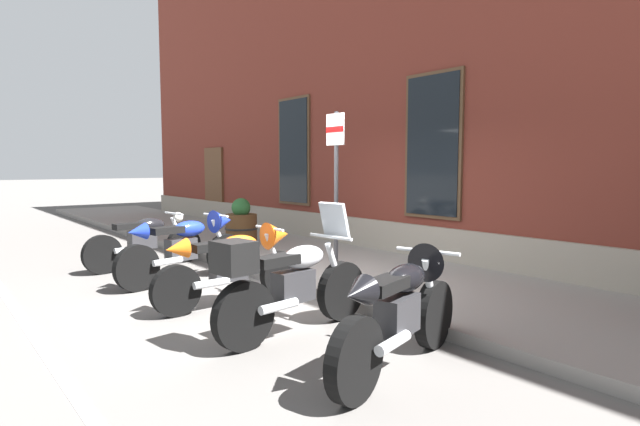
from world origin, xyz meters
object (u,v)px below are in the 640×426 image
object	(u,v)px
parking_sign	(336,171)
barrel_planter	(241,224)
motorcycle_blue_sport	(189,244)
motorcycle_orange_sport	(238,261)
motorcycle_black_naked	(146,241)
motorcycle_black_sport	(405,304)
motorcycle_silver_touring	(289,283)

from	to	relation	value
parking_sign	barrel_planter	world-z (taller)	parking_sign
motorcycle_blue_sport	parking_sign	bearing A→B (deg)	41.03
motorcycle_orange_sport	barrel_planter	distance (m)	4.40
motorcycle_black_naked	motorcycle_black_sport	size ratio (longest dim) A/B	1.03
motorcycle_silver_touring	parking_sign	world-z (taller)	parking_sign
motorcycle_orange_sport	parking_sign	bearing A→B (deg)	86.24
motorcycle_blue_sport	motorcycle_orange_sport	bearing A→B (deg)	-1.87
motorcycle_black_naked	motorcycle_black_sport	world-z (taller)	motorcycle_black_sport
motorcycle_blue_sport	motorcycle_orange_sport	size ratio (longest dim) A/B	1.03
motorcycle_silver_touring	motorcycle_black_sport	bearing A→B (deg)	12.13
motorcycle_orange_sport	motorcycle_black_sport	world-z (taller)	motorcycle_black_sport
motorcycle_black_naked	motorcycle_orange_sport	size ratio (longest dim) A/B	1.00
motorcycle_black_naked	motorcycle_black_sport	bearing A→B (deg)	1.68
motorcycle_black_sport	parking_sign	size ratio (longest dim) A/B	0.86
motorcycle_blue_sport	motorcycle_silver_touring	size ratio (longest dim) A/B	1.07
motorcycle_black_sport	parking_sign	distance (m)	3.19
motorcycle_black_naked	motorcycle_silver_touring	bearing A→B (deg)	-1.46
motorcycle_black_naked	motorcycle_silver_touring	world-z (taller)	motorcycle_silver_touring
motorcycle_black_naked	motorcycle_orange_sport	bearing A→B (deg)	1.57
barrel_planter	motorcycle_silver_touring	bearing A→B (deg)	-24.80
motorcycle_blue_sport	barrel_planter	xyz separation A→B (m)	(-2.20, 2.16, -0.05)
motorcycle_black_naked	motorcycle_silver_touring	xyz separation A→B (m)	(4.46, -0.11, 0.09)
motorcycle_blue_sport	barrel_planter	world-z (taller)	barrel_planter
parking_sign	barrel_planter	distance (m)	4.12
motorcycle_black_naked	barrel_planter	distance (m)	2.41
motorcycle_black_sport	barrel_planter	distance (m)	6.86
motorcycle_black_sport	barrel_planter	bearing A→B (deg)	161.95
motorcycle_orange_sport	barrel_planter	world-z (taller)	barrel_planter
motorcycle_orange_sport	motorcycle_silver_touring	world-z (taller)	motorcycle_silver_touring
motorcycle_black_naked	barrel_planter	xyz separation A→B (m)	(-0.75, 2.29, 0.05)
motorcycle_black_naked	parking_sign	world-z (taller)	parking_sign
motorcycle_black_sport	motorcycle_orange_sport	bearing A→B (deg)	-178.20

